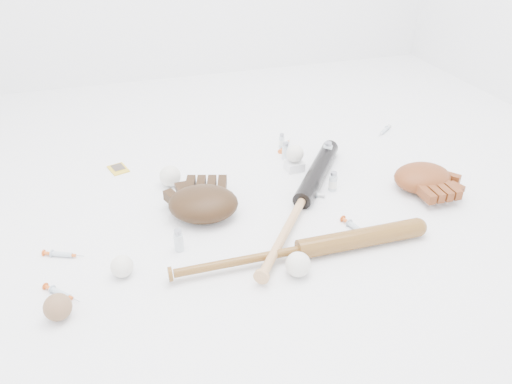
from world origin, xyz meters
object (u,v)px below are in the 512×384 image
object	(u,v)px
glove_dark	(203,203)
pedestal	(294,166)
bat_dark	(302,200)
bat_wood	(301,249)

from	to	relation	value
glove_dark	pedestal	world-z (taller)	glove_dark
bat_dark	glove_dark	world-z (taller)	glove_dark
bat_dark	glove_dark	bearing A→B (deg)	118.02
glove_dark	bat_dark	bearing A→B (deg)	7.58
bat_dark	pedestal	size ratio (longest dim) A/B	13.74
glove_dark	pedestal	size ratio (longest dim) A/B	4.28
bat_dark	pedestal	bearing A→B (deg)	21.94
bat_dark	pedestal	xyz separation A→B (m)	(0.07, 0.27, -0.02)
bat_wood	glove_dark	world-z (taller)	glove_dark
bat_wood	pedestal	bearing A→B (deg)	71.70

